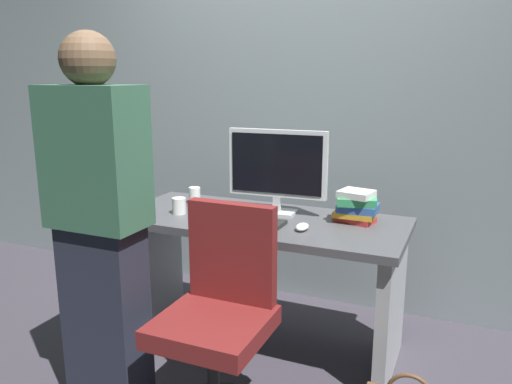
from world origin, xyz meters
The scene contains 11 objects.
ground_plane centered at (0.00, 0.00, 0.00)m, with size 9.00×9.00×0.00m, color #3D3842.
wall_back centered at (0.00, 0.75, 1.50)m, with size 6.40×0.10×3.00m, color gray.
desk centered at (0.00, 0.00, 0.51)m, with size 1.52×0.66×0.73m.
office_chair centered at (0.09, -0.64, 0.43)m, with size 0.52×0.52×0.94m.
person_at_desk centered at (-0.41, -0.75, 0.84)m, with size 0.40×0.24×1.64m.
monitor centered at (0.05, 0.11, 0.99)m, with size 0.54×0.15×0.46m.
keyboard centered at (-0.04, -0.10, 0.74)m, with size 0.43×0.13×0.02m, color #262626.
mouse centered at (0.27, -0.12, 0.75)m, with size 0.06×0.10×0.03m, color white.
cup_near_keyboard centered at (-0.43, -0.10, 0.78)m, with size 0.07×0.07×0.09m, color white.
cup_by_monitor centered at (-0.46, 0.12, 0.78)m, with size 0.07×0.07×0.10m, color white.
book_stack centered at (0.48, 0.12, 0.82)m, with size 0.23×0.18×0.17m.
Camera 1 is at (1.01, -2.37, 1.47)m, focal length 35.62 mm.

